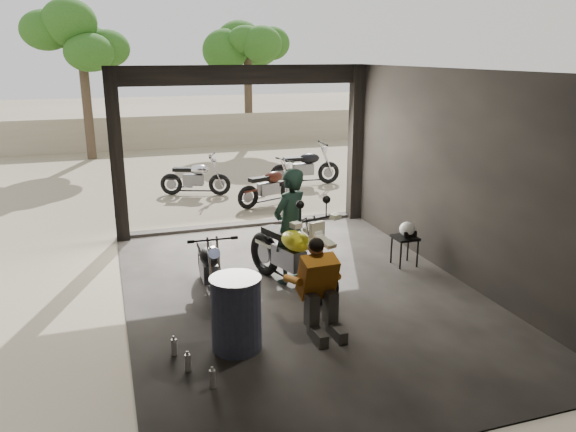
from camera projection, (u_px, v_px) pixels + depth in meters
ground at (301, 294)px, 8.28m from camera, size 80.00×80.00×0.00m
garage at (290, 201)px, 8.42m from camera, size 7.00×7.13×3.20m
boundary_wall at (176, 131)px, 20.88m from camera, size 18.00×0.30×1.20m
tree_left at (80, 34)px, 17.66m from camera, size 2.20×2.20×5.60m
tree_right at (247, 49)px, 20.88m from camera, size 2.20×2.20×5.00m
main_bike at (291, 249)px, 8.28m from camera, size 1.32×2.03×1.26m
left_bike at (209, 263)px, 8.07m from camera, size 0.67×1.54×1.03m
outside_bike_a at (195, 175)px, 13.86m from camera, size 1.65×1.11×1.03m
outside_bike_b at (270, 183)px, 12.98m from camera, size 1.65×1.11×1.03m
outside_bike_c at (305, 164)px, 14.92m from camera, size 1.71×0.78×1.13m
rider at (290, 227)px, 8.46m from camera, size 0.78×0.70×1.79m
mechanic at (321, 290)px, 6.95m from camera, size 0.63×0.83×1.17m
stool at (405, 241)px, 9.23m from camera, size 0.37×0.37×0.52m
helmet at (407, 229)px, 9.19m from camera, size 0.26×0.28×0.25m
oil_drum at (236, 315)px, 6.60m from camera, size 0.65×0.65×0.92m
sign_post at (386, 127)px, 12.41m from camera, size 0.89×0.08×2.68m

